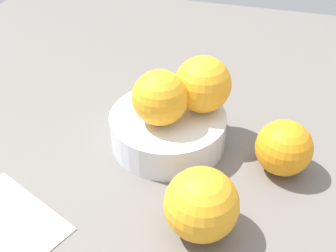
{
  "coord_description": "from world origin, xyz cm",
  "views": [
    {
      "loc": [
        -44.08,
        -12.44,
        38.85
      ],
      "look_at": [
        0.0,
        0.0,
        2.9
      ],
      "focal_mm": 43.54,
      "sensor_mm": 36.0,
      "label": 1
    }
  ],
  "objects_px": {
    "fruit_bowl": "(168,129)",
    "orange_loose_1": "(201,204)",
    "orange_in_bowl_1": "(203,84)",
    "orange_in_bowl_0": "(160,98)",
    "orange_loose_0": "(284,148)"
  },
  "relations": [
    {
      "from": "fruit_bowl",
      "to": "orange_loose_1",
      "type": "distance_m",
      "value": 0.16
    },
    {
      "from": "orange_in_bowl_1",
      "to": "orange_loose_1",
      "type": "height_order",
      "value": "orange_in_bowl_1"
    },
    {
      "from": "orange_in_bowl_0",
      "to": "orange_in_bowl_1",
      "type": "height_order",
      "value": "orange_in_bowl_1"
    },
    {
      "from": "fruit_bowl",
      "to": "orange_loose_1",
      "type": "height_order",
      "value": "orange_loose_1"
    },
    {
      "from": "orange_loose_0",
      "to": "orange_loose_1",
      "type": "height_order",
      "value": "orange_loose_1"
    },
    {
      "from": "orange_in_bowl_0",
      "to": "orange_loose_0",
      "type": "xyz_separation_m",
      "value": [
        0.0,
        -0.17,
        -0.05
      ]
    },
    {
      "from": "orange_loose_0",
      "to": "orange_loose_1",
      "type": "relative_size",
      "value": 0.88
    },
    {
      "from": "orange_loose_0",
      "to": "orange_loose_1",
      "type": "distance_m",
      "value": 0.15
    },
    {
      "from": "orange_in_bowl_1",
      "to": "orange_in_bowl_0",
      "type": "bearing_deg",
      "value": 132.68
    },
    {
      "from": "fruit_bowl",
      "to": "orange_loose_0",
      "type": "bearing_deg",
      "value": -94.82
    },
    {
      "from": "orange_in_bowl_0",
      "to": "orange_in_bowl_1",
      "type": "relative_size",
      "value": 0.95
    },
    {
      "from": "fruit_bowl",
      "to": "orange_loose_1",
      "type": "bearing_deg",
      "value": -151.03
    },
    {
      "from": "orange_in_bowl_0",
      "to": "orange_loose_1",
      "type": "bearing_deg",
      "value": -146.08
    },
    {
      "from": "orange_loose_1",
      "to": "orange_in_bowl_1",
      "type": "bearing_deg",
      "value": 12.21
    },
    {
      "from": "orange_in_bowl_0",
      "to": "orange_in_bowl_1",
      "type": "distance_m",
      "value": 0.07
    }
  ]
}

